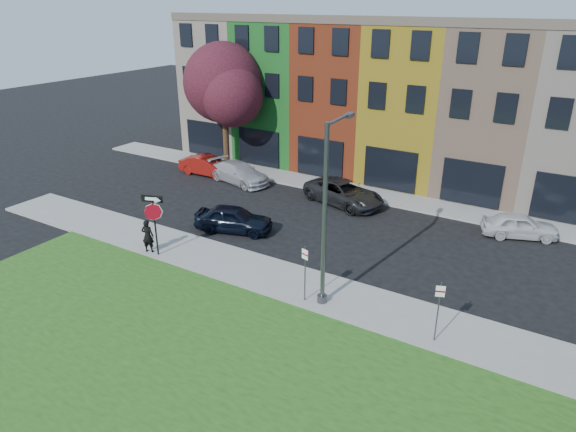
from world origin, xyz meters
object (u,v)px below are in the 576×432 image
Objects in this scene: man at (148,236)px; sedan_near at (234,219)px; stop_sign at (153,213)px; street_lamp at (327,216)px.

sedan_near is (1.90, 4.27, -0.25)m from man.
man reaches higher than sedan_near.
man is (-0.59, 0.02, -1.34)m from stop_sign.
man is 9.69m from street_lamp.
street_lamp is at bearing -14.86° from stop_sign.
man is 4.69m from sedan_near.
sedan_near is (1.32, 4.29, -1.59)m from stop_sign.
man is at bearing 138.74° from sedan_near.
sedan_near is at bearing 149.69° from street_lamp.
man is at bearing -179.95° from street_lamp.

